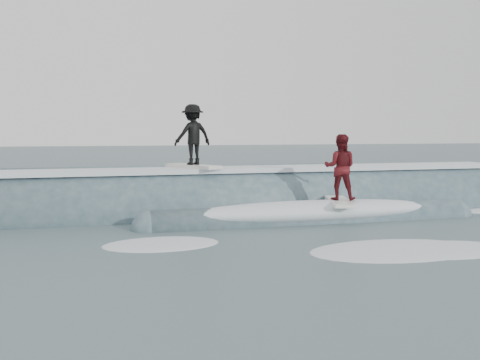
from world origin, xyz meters
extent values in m
plane|color=#384F52|center=(0.00, 0.00, 0.00)|extent=(160.00, 160.00, 0.00)
cylinder|color=#344D57|center=(0.00, 3.72, 0.00)|extent=(21.75, 2.52, 2.52)
cylinder|color=#344D57|center=(1.80, 1.52, 0.00)|extent=(9.00, 0.98, 0.98)
sphere|color=#344D57|center=(-2.70, 1.52, 0.00)|extent=(0.98, 0.98, 0.98)
sphere|color=#344D57|center=(6.30, 1.52, 0.00)|extent=(0.98, 0.98, 0.98)
cube|color=white|center=(0.00, 3.72, 1.33)|extent=(18.00, 1.30, 0.14)
ellipsoid|color=white|center=(1.80, 1.52, 0.30)|extent=(7.60, 1.30, 0.60)
cube|color=silver|center=(-1.19, 3.72, 1.45)|extent=(1.49, 2.00, 0.10)
imported|color=black|center=(-1.19, 3.72, 2.40)|extent=(1.31, 0.99, 1.79)
cube|color=white|center=(2.56, 1.52, 0.54)|extent=(1.07, 2.07, 0.10)
imported|color=#4C0E12|center=(2.56, 1.52, 1.50)|extent=(1.10, 1.02, 1.83)
ellipsoid|color=white|center=(3.12, -2.42, 0.00)|extent=(3.15, 2.15, 0.10)
ellipsoid|color=white|center=(-2.63, -0.31, 0.00)|extent=(2.89, 1.97, 0.10)
ellipsoid|color=white|center=(2.08, -2.20, 0.00)|extent=(3.36, 2.29, 0.10)
cylinder|color=#344D57|center=(-7.77, 14.00, 0.00)|extent=(22.00, 0.70, 0.70)
cylinder|color=#344D57|center=(3.99, 18.00, 0.00)|extent=(22.00, 0.80, 0.80)
cylinder|color=#344D57|center=(0.54, 22.00, 0.00)|extent=(22.00, 0.60, 0.60)
camera|label=1|loc=(-3.96, -12.04, 2.51)|focal=40.00mm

